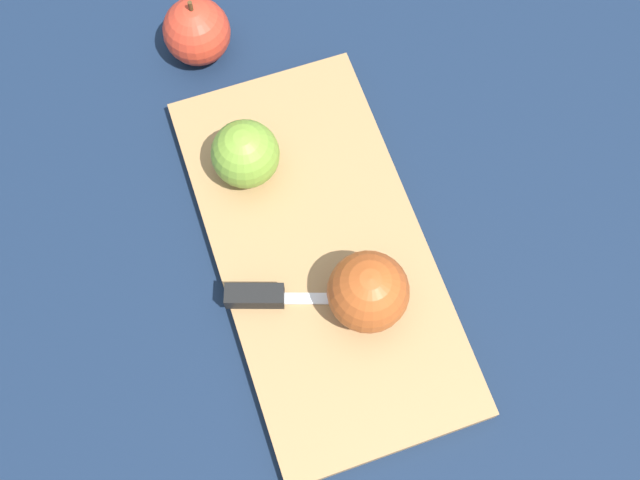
# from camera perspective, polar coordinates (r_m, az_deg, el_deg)

# --- Properties ---
(ground_plane) EXTENTS (4.00, 4.00, 0.00)m
(ground_plane) POSITION_cam_1_polar(r_m,az_deg,el_deg) (0.80, 0.00, -1.05)
(ground_plane) COLOR #14233D
(cutting_board) EXTENTS (0.44, 0.21, 0.02)m
(cutting_board) POSITION_cam_1_polar(r_m,az_deg,el_deg) (0.79, 0.00, -0.79)
(cutting_board) COLOR #A37A4C
(cutting_board) RESTS_ON ground_plane
(apple_half_left) EXTENTS (0.07, 0.07, 0.07)m
(apple_half_left) POSITION_cam_1_polar(r_m,az_deg,el_deg) (0.79, -5.73, 6.52)
(apple_half_left) COLOR olive
(apple_half_left) RESTS_ON cutting_board
(apple_half_right) EXTENTS (0.08, 0.08, 0.08)m
(apple_half_right) POSITION_cam_1_polar(r_m,az_deg,el_deg) (0.72, 3.69, -3.98)
(apple_half_right) COLOR #AD4C1E
(apple_half_right) RESTS_ON cutting_board
(knife) EXTENTS (0.06, 0.15, 0.02)m
(knife) POSITION_cam_1_polar(r_m,az_deg,el_deg) (0.75, -4.40, -4.29)
(knife) COLOR silver
(knife) RESTS_ON cutting_board
(apple_whole) EXTENTS (0.08, 0.08, 0.09)m
(apple_whole) POSITION_cam_1_polar(r_m,az_deg,el_deg) (0.90, -9.37, 15.40)
(apple_whole) COLOR red
(apple_whole) RESTS_ON ground_plane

